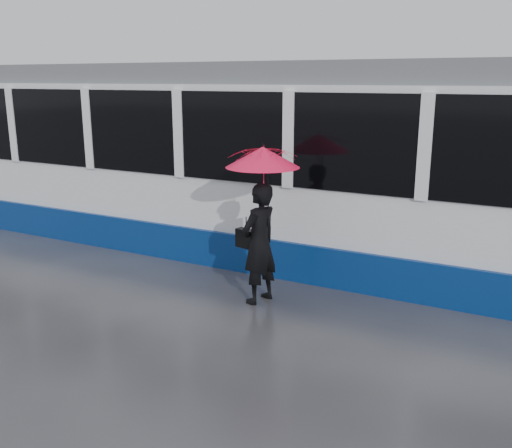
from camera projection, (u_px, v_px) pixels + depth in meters
The scene contains 6 objects.
ground at pixel (202, 297), 8.29m from camera, with size 90.00×90.00×0.00m, color #2D2D32.
rails at pixel (278, 252), 10.43m from camera, with size 34.00×1.51×0.02m.
tram at pixel (154, 154), 11.27m from camera, with size 26.00×2.56×3.35m.
woman at pixel (259, 244), 7.95m from camera, with size 0.62×0.41×1.71m, color black.
umbrella at pixel (263, 171), 7.67m from camera, with size 1.21×1.21×1.16m.
handbag at pixel (246, 238), 8.05m from camera, with size 0.33×0.20×0.45m.
Camera 1 is at (4.36, -6.48, 3.10)m, focal length 40.00 mm.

